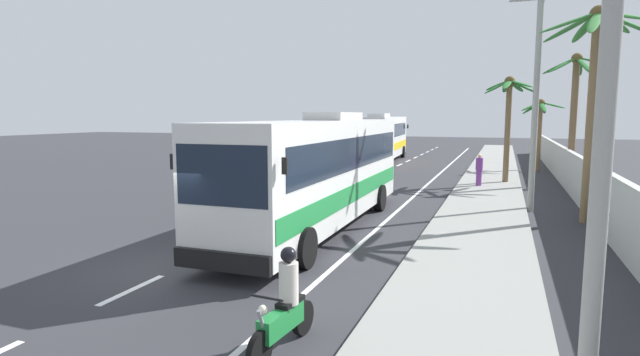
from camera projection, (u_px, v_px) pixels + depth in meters
name	position (u px, v px, depth m)	size (l,w,h in m)	color
ground_plane	(179.00, 268.00, 12.39)	(160.00, 160.00, 0.00)	#303035
sidewalk_kerb	(483.00, 211.00, 19.34)	(3.20, 90.00, 0.14)	gray
lane_markings	(392.00, 189.00, 25.52)	(3.75, 71.61, 0.01)	white
boundary_wall	(579.00, 179.00, 21.63)	(0.24, 60.00, 2.01)	#B2B2AD
coach_bus_foreground	(320.00, 168.00, 16.56)	(2.93, 12.47, 3.88)	silver
coach_bus_far_lane	(382.00, 137.00, 40.75)	(3.45, 12.62, 3.93)	white
motorcycle_beside_bus	(285.00, 309.00, 8.01)	(0.56, 1.96, 1.67)	black
pedestrian_near_kerb	(479.00, 169.00, 25.82)	(0.36, 0.36, 1.64)	#75388E
utility_pole_nearest	(612.00, 17.00, 5.91)	(1.99, 0.24, 9.48)	#9E9E99
utility_pole_mid	(536.00, 88.00, 19.10)	(2.25, 0.24, 9.20)	#9E9E99
palm_nearest	(540.00, 121.00, 33.41)	(2.85, 2.85, 4.87)	brown
palm_second	(509.00, 106.00, 26.92)	(2.84, 3.09, 5.87)	brown
palm_third	(575.00, 98.00, 25.99)	(3.64, 3.57, 6.99)	brown
palm_fourth	(594.00, 73.00, 16.97)	(3.76, 3.75, 7.45)	brown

